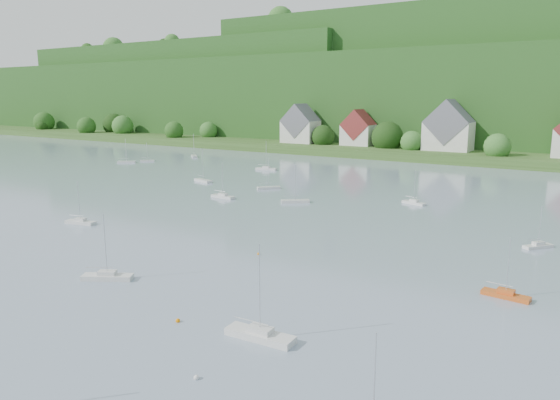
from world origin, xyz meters
name	(u,v)px	position (x,y,z in m)	size (l,w,h in m)	color
far_shore_strip	(442,151)	(0.00, 200.00, 1.50)	(600.00, 60.00, 3.00)	#304D1C
forested_ridge	(485,94)	(0.39, 268.57, 22.89)	(620.00, 181.22, 69.89)	#174215
village_building_0	(300,127)	(-55.00, 187.00, 9.51)	(14.00, 10.40, 16.00)	beige
village_building_1	(358,131)	(-30.00, 189.00, 8.75)	(12.00, 9.36, 14.00)	beige
village_building_2	(449,130)	(5.00, 188.00, 10.27)	(16.00, 11.44, 18.00)	beige
near_sailboat_3	(107,276)	(3.61, 38.82, 0.44)	(6.14, 4.49, 8.22)	silver
near_sailboat_4	(260,334)	(28.30, 35.65, 0.47)	(6.82, 2.19, 9.09)	silver
near_sailboat_5	(506,294)	(45.66, 58.45, 0.40)	(5.23, 2.00, 6.89)	#C8531B
near_sailboat_6	(81,222)	(-23.17, 55.26, 0.42)	(5.79, 2.77, 7.53)	silver
mooring_buoy_2	(178,322)	(19.33, 34.36, 0.00)	(0.46, 0.46, 0.46)	orange
mooring_buoy_3	(259,255)	(13.41, 57.04, 0.00)	(0.41, 0.41, 0.41)	orange
mooring_buoy_4	(196,379)	(27.96, 27.25, 0.00)	(0.45, 0.45, 0.45)	silver
far_sailboat_cluster	(403,187)	(12.43, 120.19, 0.37)	(192.05, 69.38, 8.71)	silver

